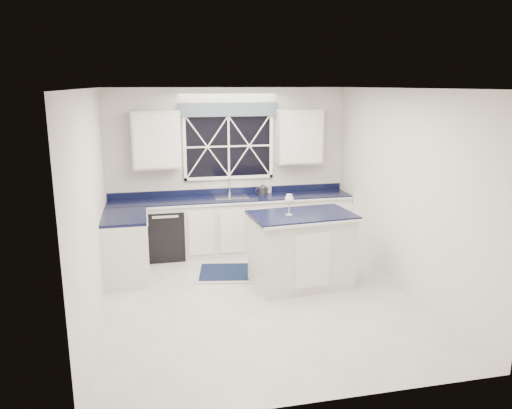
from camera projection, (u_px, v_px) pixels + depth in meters
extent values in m
plane|color=#A9A9A5|center=(258.00, 299.00, 6.56)|extent=(4.50, 4.50, 0.00)
cube|color=beige|center=(228.00, 170.00, 8.37)|extent=(4.00, 0.10, 2.70)
cube|color=silver|center=(232.00, 226.00, 8.30)|extent=(3.98, 0.60, 0.90)
cube|color=silver|center=(126.00, 248.00, 7.18)|extent=(0.60, 1.00, 0.90)
cube|color=black|center=(232.00, 199.00, 8.19)|extent=(3.98, 0.64, 0.04)
cube|color=black|center=(165.00, 232.00, 8.08)|extent=(0.60, 0.58, 0.82)
cube|color=black|center=(228.00, 146.00, 8.25)|extent=(1.40, 0.02, 1.00)
cube|color=#505C6D|center=(229.00, 110.00, 8.05)|extent=(1.65, 0.04, 0.22)
cube|color=silver|center=(156.00, 140.00, 7.83)|extent=(0.75, 0.34, 0.90)
cube|color=silver|center=(299.00, 136.00, 8.33)|extent=(0.75, 0.34, 0.90)
cylinder|color=silver|center=(230.00, 193.00, 8.39)|extent=(0.05, 0.05, 0.04)
cylinder|color=silver|center=(229.00, 185.00, 8.36)|extent=(0.02, 0.02, 0.28)
cylinder|color=silver|center=(230.00, 179.00, 8.24)|extent=(0.02, 0.18, 0.02)
cube|color=silver|center=(301.00, 251.00, 6.92)|extent=(1.38, 0.88, 0.99)
cube|color=black|center=(302.00, 215.00, 6.80)|extent=(1.45, 0.95, 0.04)
cube|color=#A9A8A4|center=(242.00, 272.00, 7.47)|extent=(1.54, 1.10, 0.01)
cube|color=#0F1934|center=(242.00, 272.00, 7.47)|extent=(1.36, 0.92, 0.01)
cylinder|color=#2C2C2F|center=(263.00, 191.00, 8.39)|extent=(0.17, 0.17, 0.13)
cone|color=#2C2C2F|center=(263.00, 186.00, 8.37)|extent=(0.14, 0.14, 0.05)
torus|color=#2C2C2F|center=(258.00, 191.00, 8.36)|extent=(0.10, 0.03, 0.10)
cylinder|color=#2C2C2F|center=(268.00, 189.00, 8.42)|extent=(0.06, 0.02, 0.08)
cylinder|color=silver|center=(289.00, 215.00, 6.73)|extent=(0.09, 0.09, 0.01)
cylinder|color=silver|center=(289.00, 209.00, 6.71)|extent=(0.02, 0.02, 0.15)
ellipsoid|color=silver|center=(289.00, 200.00, 6.68)|extent=(0.12, 0.12, 0.15)
cylinder|color=tan|center=(289.00, 202.00, 6.68)|extent=(0.10, 0.10, 0.06)
imported|color=silver|center=(269.00, 188.00, 8.52)|extent=(0.09, 0.09, 0.16)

